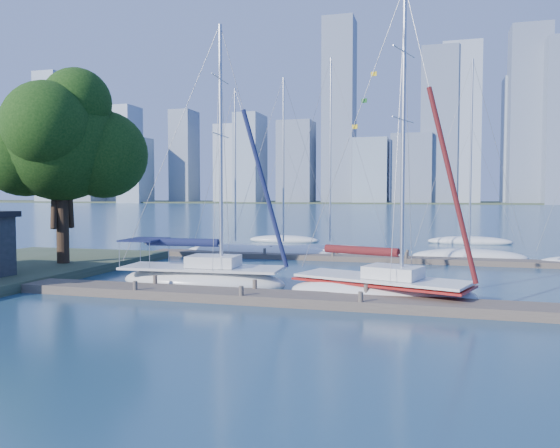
# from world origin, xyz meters

# --- Properties ---
(ground) EXTENTS (700.00, 700.00, 0.00)m
(ground) POSITION_xyz_m (0.00, 0.00, 0.00)
(ground) COLOR #18354F
(ground) RESTS_ON ground
(near_dock) EXTENTS (26.00, 2.00, 0.40)m
(near_dock) POSITION_xyz_m (0.00, 0.00, 0.20)
(near_dock) COLOR #4F433A
(near_dock) RESTS_ON ground
(far_dock) EXTENTS (30.00, 1.80, 0.36)m
(far_dock) POSITION_xyz_m (2.00, 16.00, 0.18)
(far_dock) COLOR #4F433A
(far_dock) RESTS_ON ground
(far_shore) EXTENTS (800.00, 100.00, 1.50)m
(far_shore) POSITION_xyz_m (0.00, 320.00, 0.00)
(far_shore) COLOR #38472D
(far_shore) RESTS_ON ground
(tree) EXTENTS (9.43, 8.57, 12.03)m
(tree) POSITION_xyz_m (-13.86, 5.84, 7.98)
(tree) COLOR black
(tree) RESTS_ON ground
(sailboat_navy) EXTENTS (8.84, 3.38, 13.55)m
(sailboat_navy) POSITION_xyz_m (-3.45, 2.89, 1.03)
(sailboat_navy) COLOR silver
(sailboat_navy) RESTS_ON ground
(sailboat_maroon) EXTENTS (8.63, 5.10, 14.03)m
(sailboat_maroon) POSITION_xyz_m (5.53, 2.04, 1.13)
(sailboat_maroon) COLOR silver
(sailboat_maroon) RESTS_ON ground
(bg_boat_0) EXTENTS (8.49, 4.47, 13.16)m
(bg_boat_0) POSITION_xyz_m (-7.04, 17.36, 0.28)
(bg_boat_0) COLOR silver
(bg_boat_0) RESTS_ON ground
(bg_boat_1) EXTENTS (8.22, 5.28, 13.76)m
(bg_boat_1) POSITION_xyz_m (-3.18, 17.32, 0.29)
(bg_boat_1) COLOR silver
(bg_boat_1) RESTS_ON ground
(bg_boat_2) EXTENTS (9.34, 4.15, 15.51)m
(bg_boat_2) POSITION_xyz_m (-0.00, 19.48, 0.28)
(bg_boat_2) COLOR silver
(bg_boat_2) RESTS_ON ground
(bg_boat_4) EXTENTS (8.22, 4.80, 14.48)m
(bg_boat_4) POSITION_xyz_m (10.20, 18.31, 0.29)
(bg_boat_4) COLOR silver
(bg_boat_4) RESTS_ON ground
(bg_boat_6) EXTENTS (7.13, 2.16, 10.40)m
(bg_boat_6) POSITION_xyz_m (-6.51, 29.62, 0.22)
(bg_boat_6) COLOR silver
(bg_boat_6) RESTS_ON ground
(bg_boat_7) EXTENTS (7.95, 2.88, 11.32)m
(bg_boat_7) POSITION_xyz_m (11.10, 32.45, 0.24)
(bg_boat_7) COLOR silver
(bg_boat_7) RESTS_ON ground
(skyline) EXTENTS (501.69, 51.31, 104.64)m
(skyline) POSITION_xyz_m (19.01, 290.72, 33.84)
(skyline) COLOR slate
(skyline) RESTS_ON ground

